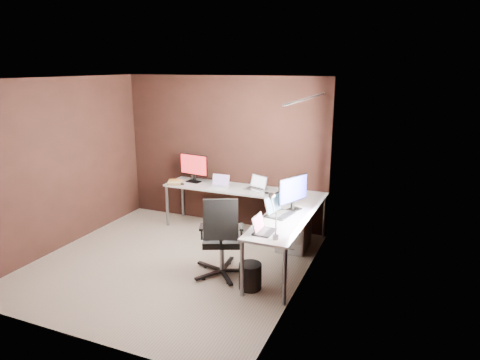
{
  "coord_description": "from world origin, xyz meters",
  "views": [
    {
      "loc": [
        2.97,
        -4.64,
        2.66
      ],
      "look_at": [
        0.65,
        0.95,
        1.03
      ],
      "focal_mm": 32.0,
      "sensor_mm": 36.0,
      "label": 1
    }
  ],
  "objects_px": {
    "laptop_silver": "(256,186)",
    "desk_lamp": "(273,210)",
    "wastebasket": "(250,276)",
    "laptop_black_small": "(262,228)",
    "monitor_left": "(194,167)",
    "laptop_white": "(220,184)",
    "monitor_right": "(293,191)",
    "drawer_pedestal": "(294,229)",
    "book_stack": "(175,182)",
    "office_chair": "(222,252)",
    "laptop_black_big": "(277,211)"
  },
  "relations": [
    {
      "from": "laptop_silver",
      "to": "book_stack",
      "type": "relative_size",
      "value": 1.43
    },
    {
      "from": "desk_lamp",
      "to": "laptop_silver",
      "type": "bearing_deg",
      "value": 92.63
    },
    {
      "from": "drawer_pedestal",
      "to": "book_stack",
      "type": "bearing_deg",
      "value": 175.93
    },
    {
      "from": "laptop_black_small",
      "to": "office_chair",
      "type": "relative_size",
      "value": 0.29
    },
    {
      "from": "monitor_left",
      "to": "office_chair",
      "type": "bearing_deg",
      "value": -43.78
    },
    {
      "from": "laptop_white",
      "to": "wastebasket",
      "type": "height_order",
      "value": "laptop_white"
    },
    {
      "from": "monitor_left",
      "to": "laptop_white",
      "type": "xyz_separation_m",
      "value": [
        0.54,
        -0.13,
        -0.22
      ]
    },
    {
      "from": "laptop_black_small",
      "to": "wastebasket",
      "type": "relative_size",
      "value": 0.96
    },
    {
      "from": "wastebasket",
      "to": "monitor_right",
      "type": "bearing_deg",
      "value": 77.0
    },
    {
      "from": "monitor_right",
      "to": "laptop_white",
      "type": "bearing_deg",
      "value": 89.22
    },
    {
      "from": "office_chair",
      "to": "monitor_right",
      "type": "bearing_deg",
      "value": 26.8
    },
    {
      "from": "laptop_black_small",
      "to": "monitor_left",
      "type": "bearing_deg",
      "value": 48.65
    },
    {
      "from": "drawer_pedestal",
      "to": "laptop_silver",
      "type": "height_order",
      "value": "laptop_silver"
    },
    {
      "from": "laptop_silver",
      "to": "laptop_black_small",
      "type": "bearing_deg",
      "value": -47.05
    },
    {
      "from": "wastebasket",
      "to": "laptop_white",
      "type": "bearing_deg",
      "value": 125.66
    },
    {
      "from": "monitor_right",
      "to": "desk_lamp",
      "type": "bearing_deg",
      "value": -154.38
    },
    {
      "from": "drawer_pedestal",
      "to": "laptop_white",
      "type": "height_order",
      "value": "laptop_white"
    },
    {
      "from": "book_stack",
      "to": "office_chair",
      "type": "height_order",
      "value": "office_chair"
    },
    {
      "from": "monitor_left",
      "to": "laptop_white",
      "type": "distance_m",
      "value": 0.6
    },
    {
      "from": "monitor_left",
      "to": "book_stack",
      "type": "relative_size",
      "value": 2.01
    },
    {
      "from": "laptop_black_small",
      "to": "laptop_white",
      "type": "bearing_deg",
      "value": 41.05
    },
    {
      "from": "monitor_left",
      "to": "laptop_black_big",
      "type": "distance_m",
      "value": 2.1
    },
    {
      "from": "laptop_white",
      "to": "laptop_black_small",
      "type": "distance_m",
      "value": 2.03
    },
    {
      "from": "laptop_white",
      "to": "laptop_black_big",
      "type": "relative_size",
      "value": 0.69
    },
    {
      "from": "laptop_silver",
      "to": "desk_lamp",
      "type": "xyz_separation_m",
      "value": [
        0.85,
        -1.76,
        0.28
      ]
    },
    {
      "from": "monitor_left",
      "to": "laptop_black_small",
      "type": "bearing_deg",
      "value": -34.7
    },
    {
      "from": "book_stack",
      "to": "office_chair",
      "type": "xyz_separation_m",
      "value": [
        1.48,
        -1.33,
        -0.45
      ]
    },
    {
      "from": "laptop_silver",
      "to": "drawer_pedestal",
      "type": "bearing_deg",
      "value": -7.68
    },
    {
      "from": "laptop_black_big",
      "to": "wastebasket",
      "type": "distance_m",
      "value": 0.97
    },
    {
      "from": "drawer_pedestal",
      "to": "laptop_white",
      "type": "relative_size",
      "value": 1.98
    },
    {
      "from": "laptop_white",
      "to": "desk_lamp",
      "type": "distance_m",
      "value": 2.21
    },
    {
      "from": "drawer_pedestal",
      "to": "office_chair",
      "type": "distance_m",
      "value": 1.34
    },
    {
      "from": "laptop_white",
      "to": "desk_lamp",
      "type": "relative_size",
      "value": 0.58
    },
    {
      "from": "drawer_pedestal",
      "to": "laptop_white",
      "type": "xyz_separation_m",
      "value": [
        -1.34,
        0.28,
        0.47
      ]
    },
    {
      "from": "office_chair",
      "to": "book_stack",
      "type": "bearing_deg",
      "value": 114.93
    },
    {
      "from": "laptop_white",
      "to": "book_stack",
      "type": "xyz_separation_m",
      "value": [
        -0.76,
        -0.13,
        -0.01
      ]
    },
    {
      "from": "monitor_right",
      "to": "desk_lamp",
      "type": "height_order",
      "value": "desk_lamp"
    },
    {
      "from": "wastebasket",
      "to": "laptop_black_small",
      "type": "bearing_deg",
      "value": 32.41
    },
    {
      "from": "laptop_black_small",
      "to": "office_chair",
      "type": "distance_m",
      "value": 0.75
    },
    {
      "from": "drawer_pedestal",
      "to": "monitor_right",
      "type": "bearing_deg",
      "value": -78.92
    },
    {
      "from": "laptop_black_small",
      "to": "desk_lamp",
      "type": "relative_size",
      "value": 0.6
    },
    {
      "from": "office_chair",
      "to": "laptop_black_small",
      "type": "bearing_deg",
      "value": -33.18
    },
    {
      "from": "desk_lamp",
      "to": "wastebasket",
      "type": "distance_m",
      "value": 0.93
    },
    {
      "from": "monitor_right",
      "to": "wastebasket",
      "type": "height_order",
      "value": "monitor_right"
    },
    {
      "from": "monitor_left",
      "to": "desk_lamp",
      "type": "height_order",
      "value": "desk_lamp"
    },
    {
      "from": "monitor_right",
      "to": "desk_lamp",
      "type": "xyz_separation_m",
      "value": [
        0.04,
        -1.01,
        0.06
      ]
    },
    {
      "from": "office_chair",
      "to": "wastebasket",
      "type": "relative_size",
      "value": 3.37
    },
    {
      "from": "laptop_black_big",
      "to": "office_chair",
      "type": "height_order",
      "value": "office_chair"
    },
    {
      "from": "drawer_pedestal",
      "to": "book_stack",
      "type": "height_order",
      "value": "book_stack"
    },
    {
      "from": "laptop_silver",
      "to": "office_chair",
      "type": "relative_size",
      "value": 0.36
    }
  ]
}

